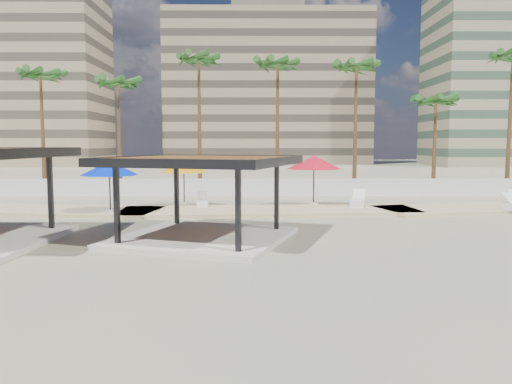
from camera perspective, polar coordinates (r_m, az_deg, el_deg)
ground at (r=20.26m, az=-3.44°, el=-5.03°), size 200.00×200.00×0.00m
promenade at (r=27.81m, az=1.49°, el=-2.02°), size 44.45×7.97×0.24m
boundary_wall at (r=36.04m, az=-2.14°, el=0.56°), size 56.00×0.30×1.20m
building_west at (r=98.55m, az=-26.97°, el=11.65°), size 34.00×16.00×32.40m
building_mid at (r=98.51m, az=1.27°, el=11.66°), size 38.00×16.00×30.40m
pavilion_central at (r=19.20m, az=-6.11°, el=0.17°), size 8.05×8.05×3.22m
umbrella_b at (r=29.29m, az=-8.25°, el=2.90°), size 3.80×3.80×2.58m
umbrella_c at (r=29.34m, az=6.63°, el=3.35°), size 3.62×3.62×2.83m
umbrella_f at (r=26.77m, az=-16.42°, el=2.59°), size 3.80×3.80×2.64m
lounger_a at (r=28.89m, az=-6.17°, el=-1.18°), size 0.81×1.95×0.72m
lounger_b at (r=29.26m, az=11.58°, el=-1.11°), size 1.32×2.41×0.87m
palm_b at (r=42.08m, az=-23.40°, el=11.71°), size 3.00×3.00×9.77m
palm_c at (r=39.53m, az=-15.51°, el=11.45°), size 3.00×3.00×9.08m
palm_d at (r=39.46m, az=-6.56°, el=14.18°), size 3.00×3.00×10.95m
palm_e at (r=38.75m, az=2.49°, el=13.78°), size 3.00×3.00×10.53m
palm_f at (r=39.68m, az=11.40°, el=13.33°), size 3.00×3.00×10.41m
palm_g at (r=40.68m, az=19.87°, el=9.41°), size 3.00×3.00×7.78m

